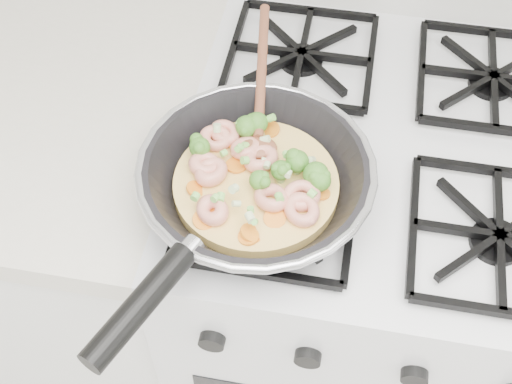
# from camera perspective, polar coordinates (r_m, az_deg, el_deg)

# --- Properties ---
(stove) EXTENTS (0.60, 0.60, 0.92)m
(stove) POSITION_cam_1_polar(r_m,az_deg,el_deg) (1.37, 8.18, -8.17)
(stove) COLOR white
(stove) RESTS_ON ground
(skillet) EXTENTS (0.31, 0.58, 0.09)m
(skillet) POSITION_cam_1_polar(r_m,az_deg,el_deg) (0.88, -0.14, 1.04)
(skillet) COLOR black
(skillet) RESTS_ON stove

